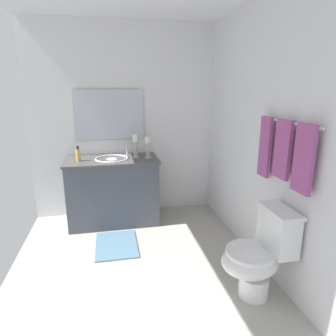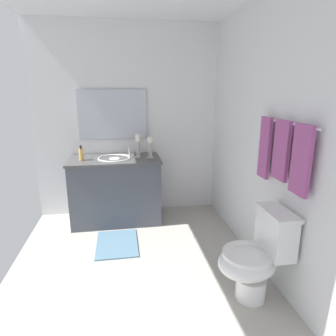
# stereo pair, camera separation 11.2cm
# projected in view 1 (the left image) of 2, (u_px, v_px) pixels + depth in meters

# --- Properties ---
(floor) EXTENTS (2.58, 2.37, 0.02)m
(floor) POSITION_uv_depth(u_px,v_px,m) (137.00, 262.00, 2.89)
(floor) COLOR #B2ADA3
(floor) RESTS_ON ground
(wall_back) EXTENTS (2.58, 0.04, 2.45)m
(wall_back) POSITION_uv_depth(u_px,v_px,m) (257.00, 134.00, 2.80)
(wall_back) COLOR white
(wall_back) RESTS_ON ground
(wall_left) EXTENTS (0.04, 2.37, 2.45)m
(wall_left) POSITION_uv_depth(u_px,v_px,m) (124.00, 122.00, 3.79)
(wall_left) COLOR white
(wall_left) RESTS_ON ground
(vanity_cabinet) EXTENTS (0.58, 1.12, 0.82)m
(vanity_cabinet) POSITION_uv_depth(u_px,v_px,m) (113.00, 191.00, 3.66)
(vanity_cabinet) COLOR #474C56
(vanity_cabinet) RESTS_ON ground
(sink_basin) EXTENTS (0.40, 0.40, 0.24)m
(sink_basin) POSITION_uv_depth(u_px,v_px,m) (112.00, 162.00, 3.56)
(sink_basin) COLOR white
(sink_basin) RESTS_ON vanity_cabinet
(mirror) EXTENTS (0.02, 0.86, 0.61)m
(mirror) POSITION_uv_depth(u_px,v_px,m) (109.00, 115.00, 3.69)
(mirror) COLOR silver
(candle_holder_tall) EXTENTS (0.09, 0.09, 0.26)m
(candle_holder_tall) POSITION_uv_depth(u_px,v_px,m) (148.00, 147.00, 3.56)
(candle_holder_tall) COLOR #B7B2A5
(candle_holder_tall) RESTS_ON vanity_cabinet
(candle_holder_short) EXTENTS (0.09, 0.09, 0.29)m
(candle_holder_short) POSITION_uv_depth(u_px,v_px,m) (136.00, 145.00, 3.58)
(candle_holder_short) COLOR #B7B2A5
(candle_holder_short) RESTS_ON vanity_cabinet
(soap_bottle) EXTENTS (0.06, 0.06, 0.18)m
(soap_bottle) POSITION_uv_depth(u_px,v_px,m) (78.00, 155.00, 3.42)
(soap_bottle) COLOR #E5B259
(soap_bottle) RESTS_ON vanity_cabinet
(toilet) EXTENTS (0.39, 0.54, 0.75)m
(toilet) POSITION_uv_depth(u_px,v_px,m) (258.00, 255.00, 2.32)
(toilet) COLOR white
(toilet) RESTS_ON ground
(towel_bar) EXTENTS (0.78, 0.02, 0.02)m
(towel_bar) POSITION_uv_depth(u_px,v_px,m) (288.00, 122.00, 2.22)
(towel_bar) COLOR silver
(towel_near_vanity) EXTENTS (0.16, 0.03, 0.52)m
(towel_near_vanity) POSITION_uv_depth(u_px,v_px,m) (265.00, 147.00, 2.52)
(towel_near_vanity) COLOR #A54C8C
(towel_near_vanity) RESTS_ON towel_bar
(towel_center) EXTENTS (0.19, 0.03, 0.46)m
(towel_center) POSITION_uv_depth(u_px,v_px,m) (283.00, 150.00, 2.27)
(towel_center) COLOR #A54C8C
(towel_center) RESTS_ON towel_bar
(towel_near_corner) EXTENTS (0.19, 0.03, 0.49)m
(towel_near_corner) POSITION_uv_depth(u_px,v_px,m) (304.00, 159.00, 2.03)
(towel_near_corner) COLOR #A54C8C
(towel_near_corner) RESTS_ON towel_bar
(bath_mat) EXTENTS (0.60, 0.44, 0.02)m
(bath_mat) POSITION_uv_depth(u_px,v_px,m) (116.00, 245.00, 3.17)
(bath_mat) COLOR slate
(bath_mat) RESTS_ON ground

